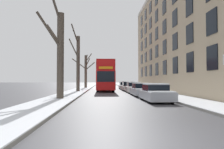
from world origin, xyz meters
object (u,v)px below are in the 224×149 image
(parked_car_4, at_px, (124,86))
(bare_tree_left_1, at_px, (78,61))
(parked_car_0, at_px, (156,93))
(pedestrian_left_sidewalk, at_px, (60,88))
(parked_car_1, at_px, (142,90))
(double_decker_bus, at_px, (105,75))
(parked_car_3, at_px, (128,87))
(bare_tree_left_2, at_px, (86,70))
(parked_car_2, at_px, (134,88))
(bare_tree_left_0, at_px, (59,53))

(parked_car_4, bearing_deg, bare_tree_left_1, -131.64)
(parked_car_0, bearing_deg, pedestrian_left_sidewalk, 158.02)
(parked_car_1, distance_m, pedestrian_left_sidewalk, 8.05)
(parked_car_4, bearing_deg, parked_car_0, -90.00)
(parked_car_4, relative_size, pedestrian_left_sidewalk, 2.56)
(double_decker_bus, distance_m, parked_car_1, 11.39)
(parked_car_1, distance_m, parked_car_3, 10.39)
(bare_tree_left_2, xyz_separation_m, parked_car_2, (7.28, -15.14, -3.09))
(double_decker_bus, bearing_deg, parked_car_2, -57.77)
(bare_tree_left_0, distance_m, parked_car_1, 9.02)
(bare_tree_left_2, height_order, parked_car_4, bare_tree_left_2)
(parked_car_1, bearing_deg, bare_tree_left_1, 134.02)
(parked_car_4, bearing_deg, pedestrian_left_sidewalk, -113.18)
(bare_tree_left_0, distance_m, bare_tree_left_1, 11.59)
(parked_car_1, bearing_deg, bare_tree_left_2, 109.84)
(bare_tree_left_1, relative_size, parked_car_2, 2.24)
(parked_car_1, bearing_deg, parked_car_2, 90.00)
(parked_car_2, bearing_deg, parked_car_4, 90.00)
(bare_tree_left_0, bearing_deg, parked_car_3, 62.45)
(parked_car_3, xyz_separation_m, pedestrian_left_sidewalk, (-7.76, -12.52, 0.26))
(bare_tree_left_0, xyz_separation_m, parked_car_3, (7.47, 14.31, -3.17))
(double_decker_bus, relative_size, parked_car_4, 2.53)
(parked_car_2, relative_size, parked_car_3, 0.98)
(parked_car_0, xyz_separation_m, parked_car_2, (-0.00, 10.30, 0.01))
(parked_car_2, bearing_deg, bare_tree_left_2, 115.68)
(parked_car_0, height_order, parked_car_3, parked_car_3)
(double_decker_bus, bearing_deg, bare_tree_left_0, -105.04)
(bare_tree_left_2, xyz_separation_m, parked_car_1, (7.28, -20.17, -3.12))
(double_decker_bus, relative_size, parked_car_2, 2.68)
(parked_car_2, xyz_separation_m, parked_car_4, (-0.00, 10.94, -0.02))
(parked_car_1, height_order, parked_car_3, parked_car_3)
(parked_car_3, bearing_deg, pedestrian_left_sidewalk, -121.78)
(bare_tree_left_2, distance_m, parked_car_4, 8.96)
(bare_tree_left_1, distance_m, parked_car_2, 8.64)
(parked_car_1, xyz_separation_m, parked_car_4, (-0.00, 15.98, -0.00))
(bare_tree_left_0, height_order, pedestrian_left_sidewalk, bare_tree_left_0)
(bare_tree_left_1, bearing_deg, bare_tree_left_2, 89.44)
(parked_car_0, bearing_deg, parked_car_4, 90.00)
(parked_car_1, height_order, parked_car_4, parked_car_4)
(bare_tree_left_1, xyz_separation_m, parked_car_4, (7.40, 8.32, -3.64))
(bare_tree_left_2, bearing_deg, double_decker_bus, -68.58)
(double_decker_bus, xyz_separation_m, parked_car_3, (3.55, -0.28, -1.82))
(bare_tree_left_1, xyz_separation_m, double_decker_bus, (3.85, 3.01, -1.79))
(parked_car_3, relative_size, parked_car_4, 0.96)
(parked_car_0, bearing_deg, bare_tree_left_1, 119.80)
(bare_tree_left_2, distance_m, parked_car_1, 21.67)
(parked_car_3, bearing_deg, parked_car_0, -90.00)
(bare_tree_left_1, height_order, parked_car_1, bare_tree_left_1)
(parked_car_1, xyz_separation_m, pedestrian_left_sidewalk, (-7.76, -2.13, 0.29))
(bare_tree_left_0, bearing_deg, double_decker_bus, 74.96)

